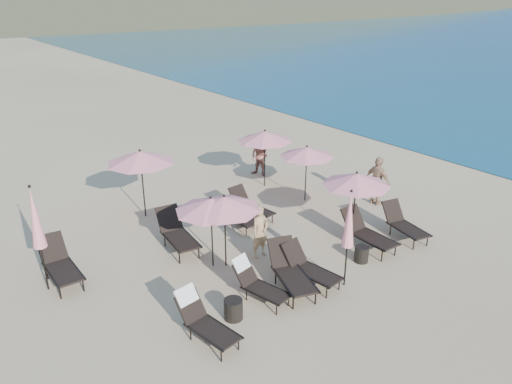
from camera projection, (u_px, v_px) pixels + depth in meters
ground at (342, 267)px, 13.40m from camera, size 800.00×800.00×0.00m
lounger_0 at (203, 319)px, 10.55m from camera, size 0.83×1.67×1.00m
lounger_1 at (257, 282)px, 11.92m from camera, size 0.87×1.59×0.94m
lounger_2 at (291, 271)px, 12.32m from camera, size 1.22×1.95×1.05m
lounger_3 at (309, 267)px, 12.58m from camera, size 0.83×1.69×0.93m
lounger_4 at (367, 232)px, 14.28m from camera, size 0.71×1.78×1.02m
lounger_5 at (404, 223)px, 14.88m from camera, size 0.94×1.73×0.94m
lounger_6 at (60, 264)px, 12.65m from camera, size 0.70×1.79×1.02m
lounger_7 at (177, 233)px, 14.21m from camera, size 0.90×1.89×1.05m
lounger_8 at (240, 214)px, 15.57m from camera, size 0.59×1.48×0.85m
lounger_9 at (250, 206)px, 16.09m from camera, size 0.81×1.69×0.94m
umbrella_open_0 at (211, 205)px, 12.81m from camera, size 1.89×1.89×2.04m
umbrella_open_1 at (224, 203)px, 12.80m from camera, size 1.94×1.94×2.08m
umbrella_open_2 at (356, 179)px, 14.24m from camera, size 1.98×1.98×2.13m
umbrella_open_3 at (140, 157)px, 15.61m from camera, size 2.14×2.14×2.30m
umbrella_open_4 at (265, 136)px, 18.14m from camera, size 2.03×2.03×2.19m
umbrella_open_5 at (307, 152)px, 16.92m from camera, size 1.87×1.87×2.02m
umbrella_closed_0 at (349, 220)px, 11.93m from camera, size 0.31×0.31×2.61m
umbrella_closed_1 at (35, 219)px, 11.69m from camera, size 0.33×0.33×2.81m
side_table_0 at (233, 309)px, 11.27m from camera, size 0.44×0.44×0.49m
side_table_1 at (361, 254)px, 13.61m from camera, size 0.39×0.39×0.44m
beachgoer_a at (260, 232)px, 13.67m from camera, size 0.59×0.42×1.52m
beachgoer_b at (260, 157)px, 19.61m from camera, size 0.80×0.91×1.56m
beachgoer_c at (378, 181)px, 16.96m from camera, size 0.44×1.01×1.71m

